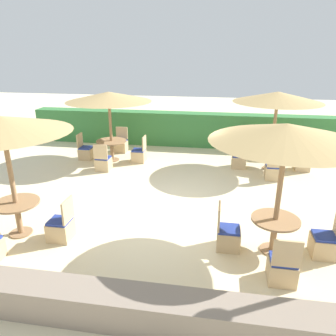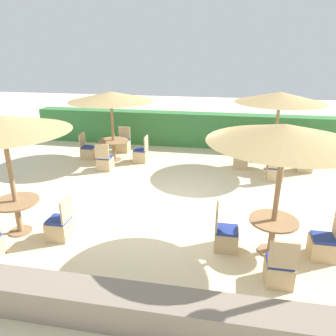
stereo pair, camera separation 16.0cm
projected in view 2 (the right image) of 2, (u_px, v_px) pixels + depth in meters
name	position (u px, v px, depth m)	size (l,w,h in m)	color
ground_plane	(164.00, 210.00, 8.13)	(40.00, 40.00, 0.00)	beige
hedge_row	(192.00, 129.00, 13.31)	(13.00, 0.70, 1.34)	#387A3D
stone_border	(116.00, 306.00, 4.76)	(10.00, 0.56, 0.53)	gray
parasol_front_left	(2.00, 124.00, 6.35)	(2.65, 2.65, 2.57)	#93704C
round_table_front_left	(17.00, 209.00, 6.99)	(0.96, 0.96, 0.75)	#93704C
patio_chair_front_left_east	(60.00, 227.00, 6.87)	(0.46, 0.46, 0.93)	tan
parasol_back_left	(111.00, 97.00, 11.01)	(2.88, 2.88, 2.41)	#93704C
round_table_back_left	(114.00, 144.00, 11.58)	(1.06, 1.06, 0.73)	#93704C
patio_chair_back_left_west	(88.00, 151.00, 11.84)	(0.46, 0.46, 0.93)	tan
patio_chair_back_left_east	(141.00, 154.00, 11.52)	(0.46, 0.46, 0.93)	tan
patio_chair_back_left_north	(123.00, 145.00, 12.66)	(0.46, 0.46, 0.93)	tan
patio_chair_back_left_south	(105.00, 162.00, 10.73)	(0.46, 0.46, 0.93)	tan
parasol_front_right	(285.00, 134.00, 5.65)	(2.73, 2.73, 2.57)	#93704C
round_table_front_right	(273.00, 228.00, 6.30)	(0.93, 0.93, 0.71)	#93704C
patio_chair_front_right_west	(225.00, 237.00, 6.50)	(0.46, 0.46, 0.93)	tan
patio_chair_front_right_south	(279.00, 270.00, 5.53)	(0.46, 0.46, 0.93)	tan
patio_chair_front_right_east	(323.00, 245.00, 6.22)	(0.46, 0.46, 0.93)	tan
parasol_back_right	(280.00, 98.00, 10.04)	(2.76, 2.76, 2.53)	#93704C
round_table_back_right	(274.00, 153.00, 10.66)	(1.07, 1.07, 0.72)	#93704C
patio_chair_back_right_east	(305.00, 163.00, 10.61)	(0.46, 0.46, 0.93)	tan
patio_chair_back_right_south	(275.00, 172.00, 9.89)	(0.46, 0.46, 0.93)	tan
patio_chair_back_right_north	(269.00, 153.00, 11.71)	(0.46, 0.46, 0.93)	tan
patio_chair_back_right_west	(240.00, 160.00, 10.90)	(0.46, 0.46, 0.93)	tan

